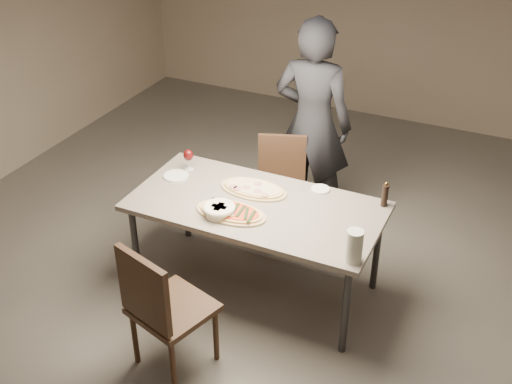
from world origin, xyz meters
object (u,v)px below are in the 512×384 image
at_px(bread_basket, 219,210).
at_px(pepper_mill_left, 385,194).
at_px(ham_pizza, 253,189).
at_px(chair_near, 161,305).
at_px(zucchini_pizza, 231,212).
at_px(dining_table, 256,211).
at_px(chair_far, 281,183).
at_px(carafe, 354,246).
at_px(diner, 313,124).

relative_size(bread_basket, pepper_mill_left, 1.22).
bearing_deg(ham_pizza, chair_near, -71.67).
bearing_deg(pepper_mill_left, zucchini_pizza, -148.55).
xyz_separation_m(dining_table, chair_near, (-0.18, -1.01, -0.15)).
bearing_deg(dining_table, ham_pizza, 121.23).
relative_size(dining_table, chair_far, 2.05).
height_order(dining_table, bread_basket, bread_basket).
xyz_separation_m(dining_table, carafe, (0.83, -0.34, 0.17)).
height_order(ham_pizza, bread_basket, bread_basket).
height_order(chair_near, chair_far, chair_near).
height_order(zucchini_pizza, chair_far, chair_far).
relative_size(zucchini_pizza, chair_near, 0.54).
xyz_separation_m(bread_basket, chair_near, (-0.01, -0.76, -0.26)).
distance_m(ham_pizza, carafe, 1.06).
bearing_deg(chair_near, zucchini_pizza, 101.71).
bearing_deg(chair_far, chair_near, 68.76).
relative_size(dining_table, carafe, 8.07).
bearing_deg(zucchini_pizza, dining_table, 67.52).
xyz_separation_m(zucchini_pizza, chair_near, (-0.07, -0.82, -0.23)).
distance_m(pepper_mill_left, carafe, 0.72).
distance_m(zucchini_pizza, ham_pizza, 0.35).
relative_size(chair_near, diner, 0.53).
xyz_separation_m(bread_basket, chair_far, (0.04, 1.00, -0.31)).
bearing_deg(diner, zucchini_pizza, 82.94).
bearing_deg(chair_far, ham_pizza, 73.22).
bearing_deg(chair_far, dining_table, 79.90).
xyz_separation_m(pepper_mill_left, carafe, (0.00, -0.72, 0.02)).
relative_size(zucchini_pizza, diner, 0.29).
distance_m(chair_far, diner, 0.55).
distance_m(dining_table, bread_basket, 0.31).
xyz_separation_m(pepper_mill_left, diner, (-0.82, 0.71, 0.07)).
height_order(ham_pizza, chair_near, chair_near).
bearing_deg(dining_table, bread_basket, -124.43).
xyz_separation_m(ham_pizza, diner, (0.11, 0.93, 0.15)).
distance_m(zucchini_pizza, pepper_mill_left, 1.10).
bearing_deg(bread_basket, dining_table, 55.57).
bearing_deg(chair_near, carafe, 50.26).
distance_m(zucchini_pizza, chair_far, 0.99).
bearing_deg(zucchini_pizza, bread_basket, -134.34).
distance_m(ham_pizza, diner, 0.95).
height_order(ham_pizza, diner, diner).
height_order(zucchini_pizza, bread_basket, bread_basket).
height_order(dining_table, diner, diner).
bearing_deg(dining_table, zucchini_pizza, -118.47).
bearing_deg(dining_table, pepper_mill_left, 24.60).
distance_m(chair_near, diner, 2.14).
height_order(pepper_mill_left, chair_far, pepper_mill_left).
distance_m(pepper_mill_left, chair_near, 1.74).
height_order(dining_table, carafe, carafe).
xyz_separation_m(chair_near, chair_far, (0.05, 1.76, -0.05)).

